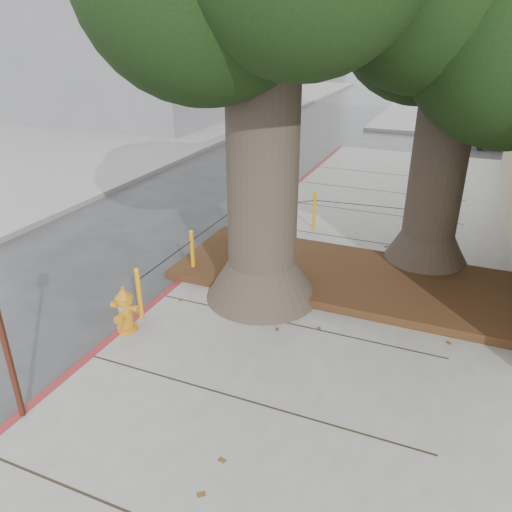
# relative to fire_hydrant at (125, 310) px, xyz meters

# --- Properties ---
(ground) EXTENTS (140.00, 140.00, 0.00)m
(ground) POSITION_rel_fire_hydrant_xyz_m (1.90, -0.79, -0.53)
(ground) COLOR #28282B
(ground) RESTS_ON ground
(sidewalk_opposite) EXTENTS (14.00, 60.00, 0.15)m
(sidewalk_opposite) POSITION_rel_fire_hydrant_xyz_m (-12.10, 9.21, -0.46)
(sidewalk_opposite) COLOR slate
(sidewalk_opposite) RESTS_ON ground
(curb_red) EXTENTS (0.14, 26.00, 0.16)m
(curb_red) POSITION_rel_fire_hydrant_xyz_m (-0.10, 1.71, -0.46)
(curb_red) COLOR maroon
(curb_red) RESTS_ON ground
(planter_bed) EXTENTS (6.40, 2.60, 0.16)m
(planter_bed) POSITION_rel_fire_hydrant_xyz_m (2.80, 3.11, -0.30)
(planter_bed) COLOR black
(planter_bed) RESTS_ON sidewalk_main
(tree_far) EXTENTS (4.50, 3.80, 7.17)m
(tree_far) POSITION_rel_fire_hydrant_xyz_m (4.54, 4.53, 4.48)
(tree_far) COLOR #4C3F33
(tree_far) RESTS_ON sidewalk_main
(bollard_ring) EXTENTS (3.79, 5.39, 0.95)m
(bollard_ring) POSITION_rel_fire_hydrant_xyz_m (1.03, 3.58, 0.13)
(bollard_ring) COLOR orange
(bollard_ring) RESTS_ON sidewalk_main
(fire_hydrant) EXTENTS (0.42, 0.38, 0.79)m
(fire_hydrant) POSITION_rel_fire_hydrant_xyz_m (0.00, 0.00, 0.00)
(fire_hydrant) COLOR orange
(fire_hydrant) RESTS_ON sidewalk_main
(signpost) EXTENTS (0.22, 0.11, 2.36)m
(signpost) POSITION_rel_fire_hydrant_xyz_m (-0.05, -2.15, 0.95)
(signpost) COLOR #471911
(signpost) RESTS_ON sidewalk_main
(car_dark) EXTENTS (1.92, 4.06, 1.14)m
(car_dark) POSITION_rel_fire_hydrant_xyz_m (-9.00, 18.03, 0.04)
(car_dark) COLOR black
(car_dark) RESTS_ON ground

